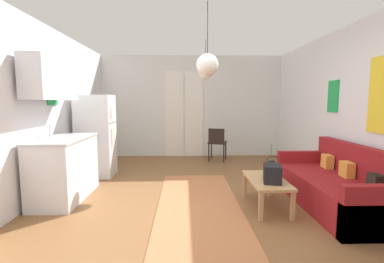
# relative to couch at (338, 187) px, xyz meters

# --- Properties ---
(ground_plane) EXTENTS (5.25, 8.12, 0.10)m
(ground_plane) POSITION_rel_couch_xyz_m (-1.92, -0.20, -0.32)
(ground_plane) COLOR brown
(wall_back) EXTENTS (4.85, 0.13, 2.62)m
(wall_back) POSITION_rel_couch_xyz_m (-1.93, 3.61, 1.03)
(wall_back) COLOR silver
(wall_back) RESTS_ON ground_plane
(wall_left) EXTENTS (0.12, 7.72, 2.62)m
(wall_left) POSITION_rel_couch_xyz_m (-4.29, -0.20, 1.04)
(wall_left) COLOR silver
(wall_left) RESTS_ON ground_plane
(area_rug) EXTENTS (1.13, 3.00, 0.01)m
(area_rug) POSITION_rel_couch_xyz_m (-1.92, 0.09, -0.26)
(area_rug) COLOR #B26B42
(area_rug) RESTS_ON ground_plane
(couch) EXTENTS (0.87, 1.98, 0.85)m
(couch) POSITION_rel_couch_xyz_m (0.00, 0.00, 0.00)
(couch) COLOR maroon
(couch) RESTS_ON ground_plane
(coffee_table) EXTENTS (0.47, 0.94, 0.40)m
(coffee_table) POSITION_rel_couch_xyz_m (-1.00, -0.00, 0.07)
(coffee_table) COLOR tan
(coffee_table) RESTS_ON ground_plane
(bamboo_vase) EXTENTS (0.09, 0.09, 0.47)m
(bamboo_vase) POSITION_rel_couch_xyz_m (-0.93, 0.06, 0.26)
(bamboo_vase) COLOR #2D2D33
(bamboo_vase) RESTS_ON coffee_table
(handbag) EXTENTS (0.29, 0.35, 0.35)m
(handbag) POSITION_rel_couch_xyz_m (-0.98, -0.15, 0.25)
(handbag) COLOR black
(handbag) RESTS_ON coffee_table
(refrigerator) EXTENTS (0.68, 0.58, 1.57)m
(refrigerator) POSITION_rel_couch_xyz_m (-3.83, 1.69, 0.52)
(refrigerator) COLOR white
(refrigerator) RESTS_ON ground_plane
(kitchen_counter) EXTENTS (0.61, 1.26, 2.07)m
(kitchen_counter) POSITION_rel_couch_xyz_m (-3.93, 0.43, 0.51)
(kitchen_counter) COLOR silver
(kitchen_counter) RESTS_ON ground_plane
(accent_chair) EXTENTS (0.52, 0.50, 0.80)m
(accent_chair) POSITION_rel_couch_xyz_m (-1.33, 2.89, 0.21)
(accent_chair) COLOR black
(accent_chair) RESTS_ON ground_plane
(pendant_lamp_near) EXTENTS (0.27, 0.27, 0.87)m
(pendant_lamp_near) POSITION_rel_couch_xyz_m (-1.84, -0.25, 1.61)
(pendant_lamp_near) COLOR black
(pendant_lamp_far) EXTENTS (0.28, 0.28, 0.75)m
(pendant_lamp_far) POSITION_rel_couch_xyz_m (-1.71, 1.77, 1.74)
(pendant_lamp_far) COLOR black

